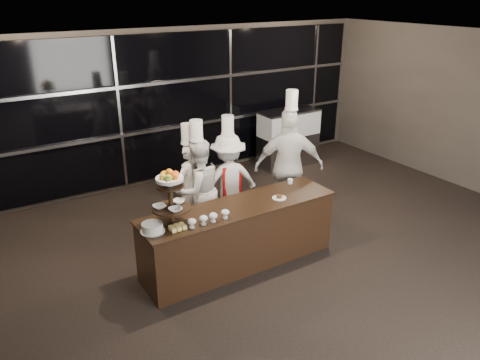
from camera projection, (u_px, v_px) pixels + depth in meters
room at (362, 191)px, 5.40m from camera, size 10.00×10.00×10.00m
window_wall at (178, 106)px, 9.26m from camera, size 8.60×0.10×2.80m
buffet_counter at (239, 235)px, 6.55m from camera, size 2.84×0.74×0.92m
display_stand at (170, 194)px, 5.73m from camera, size 0.48×0.48×0.74m
compotes at (209, 217)px, 5.88m from camera, size 0.59×0.11×0.12m
layer_cake at (152, 228)px, 5.69m from camera, size 0.30×0.30×0.11m
pastry_squares at (178, 227)px, 5.75m from camera, size 0.20×0.13×0.05m
small_plate at (279, 197)px, 6.59m from camera, size 0.20×0.20×0.05m
chef_cup at (290, 181)px, 7.09m from camera, size 0.08×0.08×0.07m
display_case at (288, 135)px, 10.21m from camera, size 1.33×0.58×1.24m
chef_a at (190, 187)px, 7.30m from camera, size 0.65×0.55×1.81m
chef_b at (198, 189)px, 7.15m from camera, size 0.81×0.65×1.91m
chef_c at (228, 180)px, 7.55m from camera, size 1.10×0.75×1.87m
chef_d at (289, 166)px, 7.64m from camera, size 1.21×0.98×2.22m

